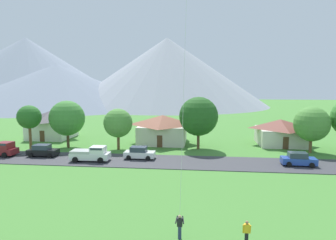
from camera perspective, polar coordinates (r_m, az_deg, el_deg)
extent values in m
cube|color=#38383D|center=(39.80, -0.07, -8.07)|extent=(160.00, 7.07, 0.08)
cone|color=slate|center=(150.33, -20.76, 6.28)|extent=(102.75, 102.75, 19.54)
cone|color=gray|center=(178.03, -25.66, 8.61)|extent=(111.74, 111.74, 35.18)
cone|color=#8E939E|center=(145.81, -0.18, 9.33)|extent=(97.28, 97.28, 32.78)
cube|color=beige|center=(54.17, 20.87, -3.01)|extent=(7.28, 7.40, 2.84)
pyramid|color=brown|center=(53.85, 20.97, -0.70)|extent=(7.86, 7.99, 1.56)
cube|color=brown|center=(50.71, 21.89, -4.19)|extent=(0.90, 0.06, 2.00)
cube|color=beige|center=(52.24, -1.03, -2.70)|extent=(8.12, 7.82, 3.20)
pyramid|color=brown|center=(51.88, -1.04, 0.00)|extent=(8.77, 8.45, 1.76)
cube|color=brown|center=(48.51, -1.63, -4.17)|extent=(0.90, 0.06, 2.00)
cube|color=silver|center=(61.13, -21.54, -1.66)|extent=(7.34, 7.48, 3.44)
pyramid|color=#474247|center=(60.81, -21.65, 0.83)|extent=(7.93, 8.08, 1.89)
cube|color=brown|center=(57.99, -23.24, -2.91)|extent=(0.90, 0.06, 2.00)
cylinder|color=brown|center=(49.74, 25.91, -4.34)|extent=(0.44, 0.44, 2.45)
sphere|color=#4C8938|center=(49.26, 26.11, -0.69)|extent=(5.25, 5.25, 5.25)
cylinder|color=brown|center=(47.49, 5.89, -3.86)|extent=(0.44, 0.44, 2.97)
sphere|color=#23561E|center=(46.92, 5.95, 0.72)|extent=(6.21, 6.21, 6.21)
cylinder|color=brown|center=(52.00, -25.15, -3.07)|extent=(0.44, 0.44, 3.80)
sphere|color=#286623|center=(51.57, -25.34, 0.54)|extent=(3.72, 3.72, 3.72)
cylinder|color=brown|center=(47.58, -9.60, -4.15)|extent=(0.44, 0.44, 2.55)
sphere|color=#4C8938|center=(47.10, -9.67, -0.58)|extent=(4.57, 4.57, 4.57)
cylinder|color=#4C3823|center=(51.08, -18.83, -3.56)|extent=(0.44, 0.44, 2.74)
sphere|color=#3D7F33|center=(50.58, -18.98, 0.35)|extent=(5.71, 5.71, 5.71)
cube|color=white|center=(41.27, -5.51, -6.64)|extent=(4.23, 1.86, 0.80)
cube|color=#2D3847|center=(41.14, -5.73, -5.63)|extent=(2.22, 1.62, 0.68)
cylinder|color=black|center=(41.95, -3.42, -6.80)|extent=(0.64, 0.25, 0.64)
cylinder|color=black|center=(40.19, -3.90, -7.41)|extent=(0.64, 0.25, 0.64)
cylinder|color=black|center=(42.52, -7.02, -6.65)|extent=(0.64, 0.25, 0.64)
cylinder|color=black|center=(40.79, -7.66, -7.24)|extent=(0.64, 0.25, 0.64)
cube|color=#2847A8|center=(41.25, 23.99, -7.23)|extent=(4.27, 1.97, 0.80)
cube|color=#2D3847|center=(41.04, 23.84, -6.23)|extent=(2.26, 1.67, 0.68)
cylinder|color=black|center=(42.55, 25.41, -7.27)|extent=(0.65, 0.27, 0.64)
cylinder|color=black|center=(40.84, 26.15, -7.89)|extent=(0.65, 0.27, 0.64)
cylinder|color=black|center=(41.85, 21.84, -7.33)|extent=(0.65, 0.27, 0.64)
cylinder|color=black|center=(40.12, 22.44, -7.96)|extent=(0.65, 0.27, 0.64)
cube|color=black|center=(46.10, -23.07, -5.73)|extent=(4.24, 1.89, 0.80)
cube|color=#2D3847|center=(46.02, -23.28, -4.82)|extent=(2.24, 1.63, 0.68)
cylinder|color=black|center=(46.35, -21.03, -5.93)|extent=(0.65, 0.25, 0.64)
cylinder|color=black|center=(44.75, -22.07, -6.43)|extent=(0.65, 0.25, 0.64)
cylinder|color=black|center=(47.59, -23.97, -5.74)|extent=(0.65, 0.25, 0.64)
cylinder|color=black|center=(46.03, -25.08, -6.21)|extent=(0.65, 0.25, 0.64)
cube|color=white|center=(41.25, -14.85, -6.75)|extent=(5.27, 2.20, 0.84)
cube|color=white|center=(40.71, -13.41, -5.63)|extent=(1.97, 1.91, 0.90)
cube|color=#2D3847|center=(40.65, -13.42, -5.26)|extent=(1.69, 1.94, 0.28)
cube|color=#B7B7B7|center=(41.50, -16.38, -5.87)|extent=(2.77, 2.06, 0.36)
cylinder|color=black|center=(41.75, -12.15, -6.92)|extent=(0.77, 0.31, 0.76)
cylinder|color=black|center=(39.86, -12.98, -7.61)|extent=(0.77, 0.31, 0.76)
cylinder|color=black|center=(42.82, -16.55, -6.71)|extent=(0.77, 0.31, 0.76)
cylinder|color=black|center=(40.98, -17.57, -7.36)|extent=(0.77, 0.31, 0.76)
cube|color=maroon|center=(48.54, -29.05, -4.30)|extent=(1.98, 1.93, 0.90)
cube|color=#2D3847|center=(48.49, -29.06, -3.99)|extent=(1.70, 1.95, 0.28)
cylinder|color=black|center=(49.19, -27.68, -5.47)|extent=(0.77, 0.31, 0.76)
cylinder|color=black|center=(47.62, -29.15, -5.94)|extent=(0.77, 0.31, 0.76)
cylinder|color=navy|center=(21.19, 2.28, -20.97)|extent=(0.24, 0.24, 0.88)
cube|color=black|center=(20.86, 2.29, -19.20)|extent=(0.36, 0.22, 0.58)
sphere|color=tan|center=(20.69, 2.30, -18.20)|extent=(0.21, 0.21, 0.21)
cylinder|color=black|center=(20.87, 1.67, -18.76)|extent=(0.18, 0.55, 0.37)
cylinder|color=black|center=(20.84, 2.94, -18.80)|extent=(0.18, 0.55, 0.37)
cylinder|color=silver|center=(20.86, 3.09, 6.97)|extent=(0.20, 4.32, 17.65)
cylinder|color=black|center=(21.06, 14.97, -21.41)|extent=(0.24, 0.24, 0.88)
cube|color=yellow|center=(20.72, 15.04, -19.63)|extent=(0.36, 0.22, 0.58)
sphere|color=#9E7051|center=(20.55, 15.08, -18.63)|extent=(0.21, 0.21, 0.21)
cylinder|color=yellow|center=(20.72, 14.40, -19.77)|extent=(0.12, 0.18, 0.59)
cylinder|color=yellow|center=(20.78, 15.67, -19.73)|extent=(0.12, 0.18, 0.59)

